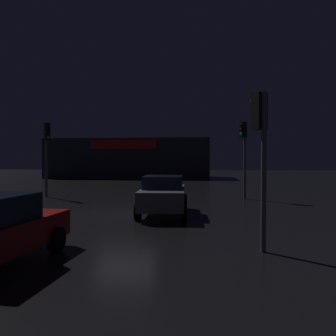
{
  "coord_description": "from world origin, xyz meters",
  "views": [
    {
      "loc": [
        3.25,
        -14.53,
        2.28
      ],
      "look_at": [
        1.15,
        6.81,
        1.74
      ],
      "focal_mm": 37.92,
      "sensor_mm": 36.0,
      "label": 1
    }
  ],
  "objects_px": {
    "store_building": "(131,158)",
    "car_near": "(163,194)",
    "traffic_signal_opposite": "(260,136)",
    "traffic_signal_cross_left": "(47,144)",
    "traffic_signal_cross_right": "(244,146)"
  },
  "relations": [
    {
      "from": "store_building",
      "to": "traffic_signal_opposite",
      "type": "xyz_separation_m",
      "value": [
        10.41,
        -34.73,
        0.48
      ]
    },
    {
      "from": "traffic_signal_opposite",
      "to": "traffic_signal_cross_left",
      "type": "xyz_separation_m",
      "value": [
        -10.65,
        11.39,
        0.32
      ]
    },
    {
      "from": "traffic_signal_opposite",
      "to": "car_near",
      "type": "distance_m",
      "value": 6.58
    },
    {
      "from": "traffic_signal_cross_right",
      "to": "car_near",
      "type": "height_order",
      "value": "traffic_signal_cross_right"
    },
    {
      "from": "car_near",
      "to": "traffic_signal_opposite",
      "type": "bearing_deg",
      "value": -61.24
    },
    {
      "from": "store_building",
      "to": "car_near",
      "type": "relative_size",
      "value": 4.52
    },
    {
      "from": "store_building",
      "to": "car_near",
      "type": "xyz_separation_m",
      "value": [
        7.39,
        -29.23,
        -1.55
      ]
    },
    {
      "from": "car_near",
      "to": "traffic_signal_cross_left",
      "type": "bearing_deg",
      "value": 142.33
    },
    {
      "from": "store_building",
      "to": "traffic_signal_cross_left",
      "type": "height_order",
      "value": "store_building"
    },
    {
      "from": "traffic_signal_cross_left",
      "to": "car_near",
      "type": "bearing_deg",
      "value": -37.67
    },
    {
      "from": "store_building",
      "to": "car_near",
      "type": "distance_m",
      "value": 30.19
    },
    {
      "from": "car_near",
      "to": "store_building",
      "type": "bearing_deg",
      "value": 104.19
    },
    {
      "from": "traffic_signal_cross_left",
      "to": "car_near",
      "type": "relative_size",
      "value": 1.02
    },
    {
      "from": "traffic_signal_cross_left",
      "to": "car_near",
      "type": "xyz_separation_m",
      "value": [
        7.64,
        -5.9,
        -2.35
      ]
    },
    {
      "from": "traffic_signal_cross_left",
      "to": "store_building",
      "type": "bearing_deg",
      "value": 89.39
    }
  ]
}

